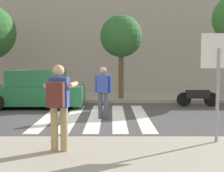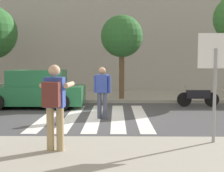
{
  "view_description": "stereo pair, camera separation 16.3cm",
  "coord_description": "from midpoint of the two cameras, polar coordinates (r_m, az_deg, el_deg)",
  "views": [
    {
      "loc": [
        0.57,
        -10.51,
        1.95
      ],
      "look_at": [
        0.6,
        -0.2,
        1.1
      ],
      "focal_mm": 50.0,
      "sensor_mm": 36.0,
      "label": 1
    },
    {
      "loc": [
        0.73,
        -10.51,
        1.95
      ],
      "look_at": [
        0.6,
        -0.2,
        1.1
      ],
      "focal_mm": 50.0,
      "sensor_mm": 36.0,
      "label": 2
    }
  ],
  "objects": [
    {
      "name": "photographer_with_backpack",
      "position": [
        6.26,
        -10.65,
        -2.55
      ],
      "size": [
        0.63,
        0.88,
        1.72
      ],
      "color": "tan",
      "rests_on": "sidewalk_near"
    },
    {
      "name": "parked_car_green",
      "position": [
        13.28,
        -14.41,
        -0.73
      ],
      "size": [
        4.1,
        1.92,
        1.55
      ],
      "color": "#236B3D",
      "rests_on": "ground"
    },
    {
      "name": "crosswalk_stripe_1",
      "position": [
        10.98,
        -7.8,
        -5.54
      ],
      "size": [
        0.44,
        5.2,
        0.01
      ],
      "primitive_type": "cube",
      "color": "silver",
      "rests_on": "ground"
    },
    {
      "name": "stop_sign",
      "position": [
        7.2,
        18.07,
        3.94
      ],
      "size": [
        0.76,
        0.08,
        2.4
      ],
      "color": "gray",
      "rests_on": "sidewalk_near"
    },
    {
      "name": "crosswalk_stripe_3",
      "position": [
        10.89,
        0.62,
        -5.59
      ],
      "size": [
        0.44,
        5.2,
        0.01
      ],
      "primitive_type": "cube",
      "color": "silver",
      "rests_on": "ground"
    },
    {
      "name": "crosswalk_stripe_0",
      "position": [
        11.11,
        -11.91,
        -5.47
      ],
      "size": [
        0.44,
        5.2,
        0.01
      ],
      "primitive_type": "cube",
      "color": "silver",
      "rests_on": "ground"
    },
    {
      "name": "crosswalk_stripe_4",
      "position": [
        10.93,
        4.84,
        -5.56
      ],
      "size": [
        0.44,
        5.2,
        0.01
      ],
      "primitive_type": "cube",
      "color": "silver",
      "rests_on": "ground"
    },
    {
      "name": "building_facade_far",
      "position": [
        20.99,
        -1.97,
        9.47
      ],
      "size": [
        56.0,
        4.0,
        7.39
      ],
      "primitive_type": "cube",
      "color": "#ADA89E",
      "rests_on": "ground"
    },
    {
      "name": "motorcycle",
      "position": [
        13.67,
        14.88,
        -1.9
      ],
      "size": [
        1.76,
        0.6,
        0.87
      ],
      "color": "black",
      "rests_on": "ground"
    },
    {
      "name": "street_tree_center",
      "position": [
        14.78,
        1.2,
        8.99
      ],
      "size": [
        1.98,
        1.98,
        3.93
      ],
      "color": "brown",
      "rests_on": "sidewalk_far"
    },
    {
      "name": "crosswalk_stripe_2",
      "position": [
        10.9,
        -3.61,
        -5.58
      ],
      "size": [
        0.44,
        5.2,
        0.01
      ],
      "primitive_type": "cube",
      "color": "silver",
      "rests_on": "ground"
    },
    {
      "name": "ground_plane",
      "position": [
        10.71,
        -3.67,
        -5.79
      ],
      "size": [
        120.0,
        120.0,
        0.0
      ],
      "primitive_type": "plane",
      "color": "#424244"
    },
    {
      "name": "pedestrian_crossing",
      "position": [
        10.37,
        -2.24,
        -0.69
      ],
      "size": [
        0.57,
        0.32,
        1.72
      ],
      "color": "#474C60",
      "rests_on": "ground"
    },
    {
      "name": "sidewalk_far",
      "position": [
        16.63,
        -2.41,
        -1.78
      ],
      "size": [
        60.0,
        4.8,
        0.14
      ],
      "primitive_type": "cube",
      "color": "#9E998C",
      "rests_on": "ground"
    }
  ]
}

